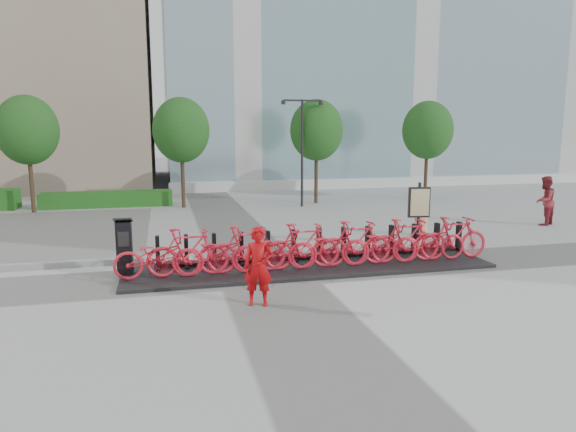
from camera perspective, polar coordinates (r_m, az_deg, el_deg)
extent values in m
plane|color=#B1B1B1|center=(13.12, -2.71, -6.41)|extent=(120.00, 120.00, 0.00)
cube|color=#5A99A5|center=(42.57, 9.87, 20.77)|extent=(32.00, 16.00, 24.00)
cube|color=#195215|center=(25.92, -19.39, 1.78)|extent=(6.00, 1.20, 0.70)
cylinder|color=#4F3D26|center=(25.11, -26.63, 3.72)|extent=(0.18, 0.18, 3.00)
ellipsoid|color=#124C14|center=(25.02, -26.99, 8.51)|extent=(2.60, 2.60, 2.99)
cylinder|color=#4F3D26|center=(24.49, -11.62, 4.42)|extent=(0.18, 0.18, 3.00)
ellipsoid|color=#124C14|center=(24.40, -11.78, 9.33)|extent=(2.60, 2.60, 2.99)
cylinder|color=#4F3D26|center=(25.56, 3.15, 4.80)|extent=(0.18, 0.18, 3.00)
ellipsoid|color=#124C14|center=(25.48, 3.19, 9.51)|extent=(2.60, 2.60, 2.99)
cylinder|color=#4F3D26|center=(27.90, 15.07, 4.88)|extent=(0.18, 0.18, 3.00)
ellipsoid|color=#124C14|center=(27.82, 15.26, 9.20)|extent=(2.60, 2.60, 2.99)
cylinder|color=black|center=(24.27, 1.58, 6.93)|extent=(0.12, 0.12, 5.00)
cube|color=black|center=(24.16, 0.55, 12.73)|extent=(0.90, 0.08, 0.08)
cube|color=black|center=(24.40, 2.65, 12.69)|extent=(0.90, 0.08, 0.08)
cylinder|color=black|center=(24.05, -0.51, 12.51)|extent=(0.20, 0.20, 0.18)
cylinder|color=black|center=(24.53, 3.68, 12.43)|extent=(0.20, 0.20, 0.18)
cube|color=black|center=(13.68, 2.42, -5.56)|extent=(9.60, 2.40, 0.08)
imported|color=red|center=(12.69, -14.32, -4.35)|extent=(2.05, 0.72, 1.08)
imported|color=red|center=(12.68, -11.07, -3.96)|extent=(1.99, 0.56, 1.20)
imported|color=red|center=(12.75, -7.82, -4.08)|extent=(2.05, 0.72, 1.08)
imported|color=red|center=(12.82, -4.62, -3.67)|extent=(1.99, 0.56, 1.20)
imported|color=red|center=(12.97, -1.47, -3.76)|extent=(2.05, 0.72, 1.08)
imported|color=red|center=(13.12, 1.61, -3.34)|extent=(1.99, 0.56, 1.20)
imported|color=red|center=(13.34, 4.60, -3.41)|extent=(2.05, 0.72, 1.08)
imported|color=red|center=(13.56, 7.49, -2.99)|extent=(1.99, 0.56, 1.20)
imported|color=red|center=(13.85, 10.27, -3.05)|extent=(2.05, 0.72, 1.08)
imported|color=red|center=(14.14, 12.95, -2.64)|extent=(1.99, 0.56, 1.20)
imported|color=red|center=(14.48, 15.49, -2.69)|extent=(2.05, 0.72, 1.08)
imported|color=red|center=(14.83, 17.94, -2.30)|extent=(1.99, 0.56, 1.20)
cube|color=black|center=(13.25, -17.71, -3.41)|extent=(0.38, 0.33, 1.31)
cube|color=black|center=(13.12, -17.87, -0.44)|extent=(0.45, 0.38, 0.17)
cube|color=black|center=(13.03, -17.82, -2.46)|extent=(0.26, 0.03, 0.37)
imported|color=#B3080B|center=(10.63, -3.32, -5.62)|extent=(0.69, 0.55, 1.65)
imported|color=maroon|center=(21.87, 26.63, 1.53)|extent=(1.14, 1.06, 1.88)
cylinder|color=#F6531C|center=(18.30, 14.53, -0.72)|extent=(0.48, 0.48, 0.88)
cylinder|color=black|center=(16.12, 14.30, 0.02)|extent=(0.09, 0.09, 2.04)
cube|color=black|center=(16.06, 14.36, 1.49)|extent=(0.67, 0.19, 0.93)
cube|color=beige|center=(16.01, 14.45, 1.46)|extent=(0.57, 0.10, 0.82)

